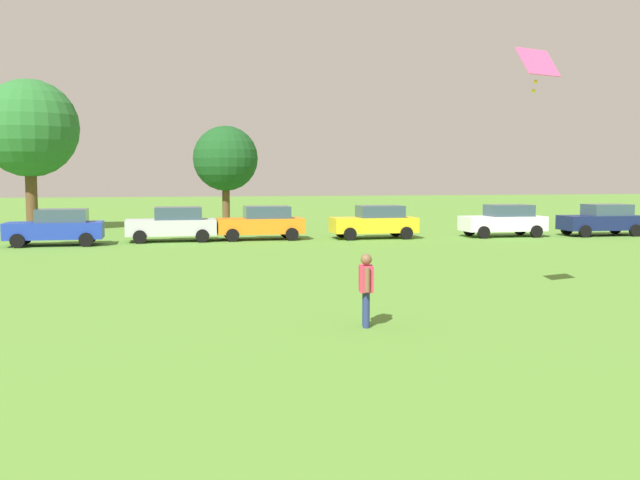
# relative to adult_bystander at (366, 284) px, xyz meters

# --- Properties ---
(ground_plane) EXTENTS (160.00, 160.00, 0.00)m
(ground_plane) POSITION_rel_adult_bystander_xyz_m (-4.23, 16.91, -0.94)
(ground_plane) COLOR #568C33
(adult_bystander) EXTENTS (0.38, 0.74, 1.58)m
(adult_bystander) POSITION_rel_adult_bystander_xyz_m (0.00, 0.00, 0.00)
(adult_bystander) COLOR navy
(adult_bystander) RESTS_ON ground
(kite) EXTENTS (1.20, 0.84, 1.09)m
(kite) POSITION_rel_adult_bystander_xyz_m (4.75, 1.69, 4.97)
(kite) COLOR #F24C8C
(parked_car_blue_0) EXTENTS (4.30, 2.02, 1.68)m
(parked_car_blue_0) POSITION_rel_adult_bystander_xyz_m (-9.01, 20.77, -0.08)
(parked_car_blue_0) COLOR #1E38AD
(parked_car_blue_0) RESTS_ON ground
(parked_car_silver_1) EXTENTS (4.30, 2.02, 1.68)m
(parked_car_silver_1) POSITION_rel_adult_bystander_xyz_m (-3.75, 21.82, -0.08)
(parked_car_silver_1) COLOR silver
(parked_car_silver_1) RESTS_ON ground
(parked_car_orange_2) EXTENTS (4.30, 2.02, 1.68)m
(parked_car_orange_2) POSITION_rel_adult_bystander_xyz_m (0.63, 21.94, -0.08)
(parked_car_orange_2) COLOR orange
(parked_car_orange_2) RESTS_ON ground
(parked_car_yellow_3) EXTENTS (4.30, 2.02, 1.68)m
(parked_car_yellow_3) POSITION_rel_adult_bystander_xyz_m (6.39, 21.47, -0.08)
(parked_car_yellow_3) COLOR yellow
(parked_car_yellow_3) RESTS_ON ground
(parked_car_white_4) EXTENTS (4.30, 2.02, 1.68)m
(parked_car_white_4) POSITION_rel_adult_bystander_xyz_m (13.32, 21.14, -0.08)
(parked_car_white_4) COLOR white
(parked_car_white_4) RESTS_ON ground
(parked_car_navy_5) EXTENTS (4.30, 2.02, 1.68)m
(parked_car_navy_5) POSITION_rel_adult_bystander_xyz_m (18.76, 20.69, -0.08)
(parked_car_navy_5) COLOR #141E4C
(parked_car_navy_5) RESTS_ON ground
(tree_center) EXTENTS (5.57, 5.57, 8.68)m
(tree_center) POSITION_rel_adult_bystander_xyz_m (-11.57, 30.27, 4.92)
(tree_center) COLOR brown
(tree_center) RESTS_ON ground
(tree_far_right) EXTENTS (4.02, 4.02, 6.26)m
(tree_far_right) POSITION_rel_adult_bystander_xyz_m (-0.35, 31.56, 3.29)
(tree_far_right) COLOR brown
(tree_far_right) RESTS_ON ground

